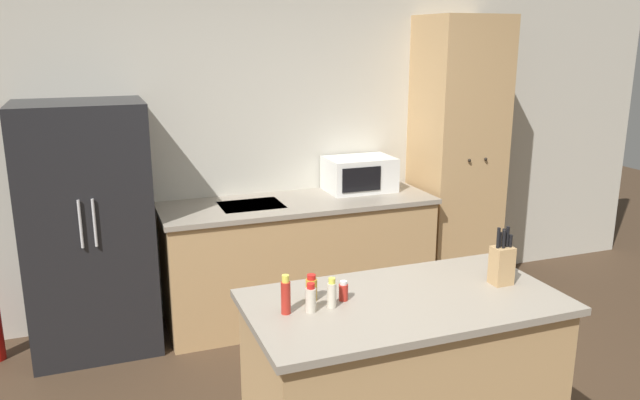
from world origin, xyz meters
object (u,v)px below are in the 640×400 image
at_px(refrigerator, 89,229).
at_px(spice_bottle_amber_oil, 311,298).
at_px(spice_bottle_short_red, 311,288).
at_px(spice_bottle_green_herb, 343,291).
at_px(microwave, 359,174).
at_px(spice_bottle_pale_salt, 332,294).
at_px(pantry_cabinet, 456,159).
at_px(spice_bottle_tall_dark, 286,296).
at_px(knife_block, 502,263).

relative_size(refrigerator, spice_bottle_amber_oil, 12.63).
distance_m(spice_bottle_short_red, spice_bottle_green_herb, 0.15).
distance_m(refrigerator, spice_bottle_short_red, 1.96).
height_order(microwave, spice_bottle_pale_salt, microwave).
bearing_deg(pantry_cabinet, spice_bottle_short_red, -136.80).
height_order(pantry_cabinet, spice_bottle_tall_dark, pantry_cabinet).
height_order(pantry_cabinet, knife_block, pantry_cabinet).
relative_size(refrigerator, pantry_cabinet, 0.75).
height_order(spice_bottle_green_herb, spice_bottle_pale_salt, spice_bottle_pale_salt).
bearing_deg(spice_bottle_short_red, spice_bottle_amber_oil, -110.94).
relative_size(refrigerator, spice_bottle_pale_salt, 12.07).
xyz_separation_m(pantry_cabinet, spice_bottle_pale_salt, (-1.81, -1.86, -0.15)).
height_order(spice_bottle_amber_oil, spice_bottle_pale_salt, spice_bottle_pale_salt).
relative_size(pantry_cabinet, spice_bottle_green_herb, 23.99).
bearing_deg(microwave, pantry_cabinet, -5.69).
distance_m(microwave, spice_bottle_green_herb, 2.10).
bearing_deg(spice_bottle_amber_oil, spice_bottle_short_red, 69.06).
bearing_deg(spice_bottle_amber_oil, microwave, 60.61).
height_order(microwave, spice_bottle_amber_oil, microwave).
height_order(pantry_cabinet, spice_bottle_green_herb, pantry_cabinet).
bearing_deg(spice_bottle_amber_oil, knife_block, -1.32).
relative_size(refrigerator, spice_bottle_short_red, 13.51).
bearing_deg(spice_bottle_amber_oil, spice_bottle_pale_salt, 5.45).
relative_size(refrigerator, spice_bottle_tall_dark, 9.44).
distance_m(microwave, spice_bottle_pale_salt, 2.18).
bearing_deg(pantry_cabinet, spice_bottle_pale_salt, -134.24).
xyz_separation_m(microwave, spice_bottle_short_red, (-1.05, -1.84, -0.07)).
bearing_deg(spice_bottle_tall_dark, knife_block, -2.31).
bearing_deg(spice_bottle_pale_salt, microwave, 62.82).
bearing_deg(spice_bottle_amber_oil, spice_bottle_green_herb, 19.43).
bearing_deg(spice_bottle_amber_oil, refrigerator, 115.95).
xyz_separation_m(pantry_cabinet, spice_bottle_green_herb, (-1.73, -1.80, -0.17)).
distance_m(pantry_cabinet, spice_bottle_green_herb, 2.51).
distance_m(microwave, spice_bottle_tall_dark, 2.27).
bearing_deg(microwave, spice_bottle_amber_oil, -119.39).
relative_size(microwave, spice_bottle_green_herb, 5.57).
distance_m(refrigerator, microwave, 2.00).
height_order(microwave, knife_block, knife_block).
distance_m(spice_bottle_tall_dark, spice_bottle_green_herb, 0.29).
bearing_deg(spice_bottle_tall_dark, pantry_cabinet, 42.46).
bearing_deg(microwave, spice_bottle_pale_salt, -117.18).
bearing_deg(refrigerator, spice_bottle_pale_salt, -61.41).
height_order(refrigerator, spice_bottle_amber_oil, refrigerator).
relative_size(pantry_cabinet, spice_bottle_tall_dark, 12.58).
bearing_deg(spice_bottle_pale_salt, refrigerator, 118.59).
xyz_separation_m(refrigerator, spice_bottle_tall_dark, (0.79, -1.81, 0.15)).
xyz_separation_m(refrigerator, spice_bottle_green_herb, (1.07, -1.77, 0.11)).
bearing_deg(spice_bottle_green_herb, refrigerator, 121.19).
bearing_deg(refrigerator, pantry_cabinet, 0.68).
height_order(pantry_cabinet, microwave, pantry_cabinet).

